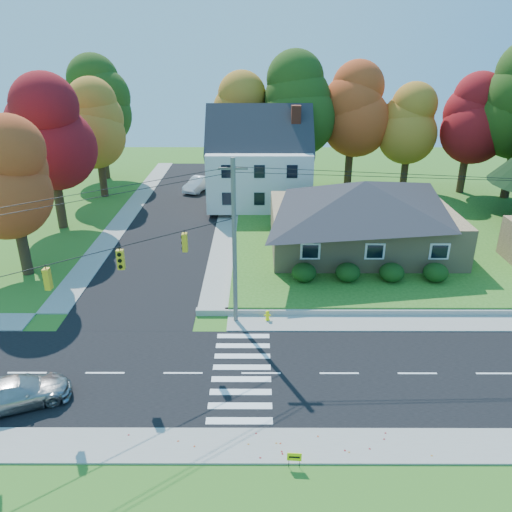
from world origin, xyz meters
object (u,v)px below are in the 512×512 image
Objects in this scene: ranch_house at (362,214)px; white_car at (198,184)px; silver_sedan at (16,392)px; fire_hydrant at (267,316)px.

white_car is (-14.91, 18.12, -2.47)m from ranch_house.
silver_sedan is (-19.35, -18.41, -2.55)m from ranch_house.
white_car reaches higher than silver_sedan.
ranch_house is 23.60m from white_car.
silver_sedan is 1.02× the size of white_car.
silver_sedan is 6.87× the size of fire_hydrant.
white_car is 6.73× the size of fire_hydrant.
fire_hydrant is (-7.58, -10.74, -2.93)m from ranch_house.
ranch_house is 13.47m from fire_hydrant.
ranch_house reaches higher than silver_sedan.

